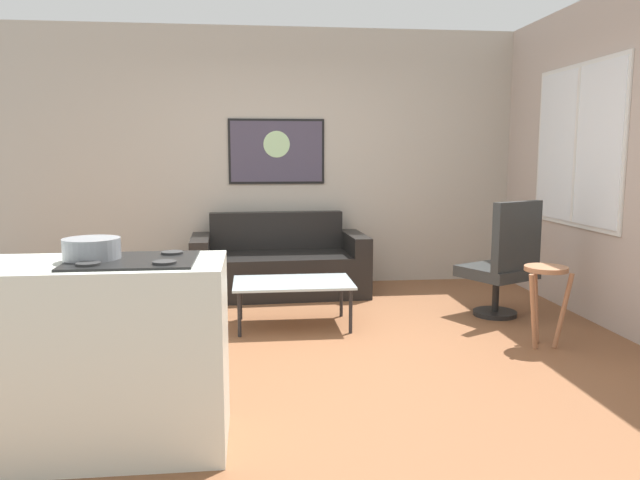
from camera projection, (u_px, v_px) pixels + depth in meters
ground at (299, 353)px, 4.52m from camera, size 6.40×6.40×0.04m
back_wall at (281, 158)px, 6.71m from camera, size 6.40×0.05×2.80m
right_wall at (620, 160)px, 4.91m from camera, size 0.05×6.40×2.80m
couch at (279, 267)px, 6.34m from camera, size 1.82×0.91×0.83m
coffee_table at (293, 285)px, 5.12m from camera, size 1.00×0.62×0.39m
armchair at (505, 262)px, 5.37m from camera, size 0.74×0.73×1.05m
bar_stool at (545, 285)px, 4.55m from camera, size 0.36×0.36×0.62m
kitchen_counter at (85, 356)px, 2.97m from camera, size 1.36×0.60×0.96m
mixing_bowl at (92, 250)px, 2.93m from camera, size 0.27×0.27×0.11m
wall_painting at (277, 151)px, 6.65m from camera, size 1.05×0.03×0.71m
window at (577, 146)px, 5.47m from camera, size 0.03×1.47×1.46m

